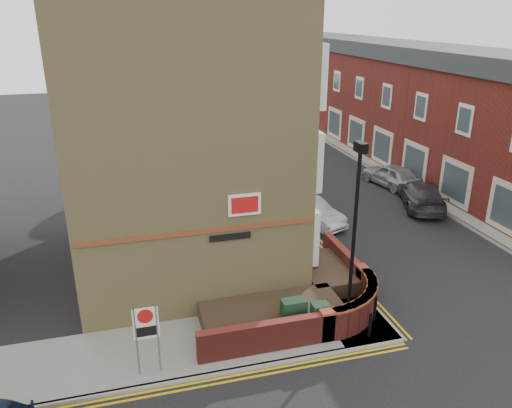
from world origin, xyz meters
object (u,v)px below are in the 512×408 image
at_px(silver_car_near, 310,211).
at_px(zone_sign, 146,329).
at_px(lamppost, 354,238).
at_px(utility_cabinet_large, 294,316).

bearing_deg(silver_car_near, zone_sign, -155.31).
xyz_separation_m(lamppost, zone_sign, (-6.60, -0.70, -1.70)).
xyz_separation_m(utility_cabinet_large, silver_car_near, (3.90, 8.58, -0.06)).
bearing_deg(utility_cabinet_large, zone_sign, -170.31).
bearing_deg(lamppost, silver_car_near, 77.02).
xyz_separation_m(lamppost, utility_cabinet_large, (-1.90, 0.10, -2.62)).
relative_size(utility_cabinet_large, zone_sign, 0.55).
height_order(lamppost, silver_car_near, lamppost).
bearing_deg(zone_sign, lamppost, 6.07).
relative_size(utility_cabinet_large, silver_car_near, 0.30).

